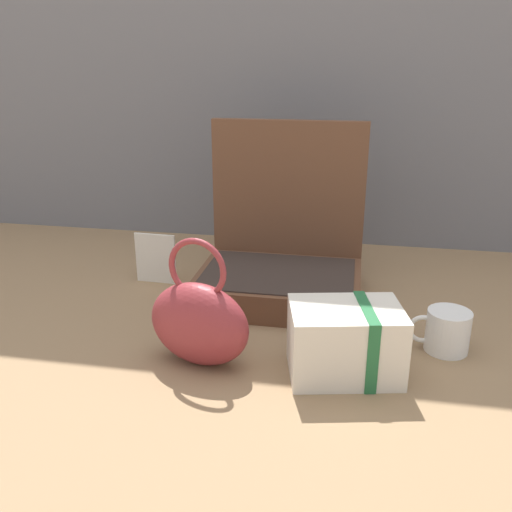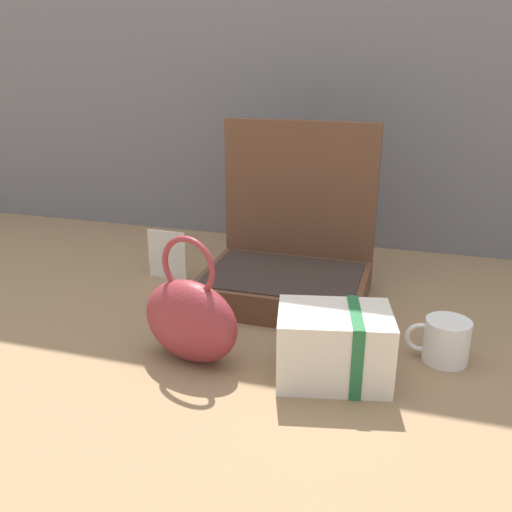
{
  "view_description": "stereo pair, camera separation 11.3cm",
  "coord_description": "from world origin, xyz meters",
  "px_view_note": "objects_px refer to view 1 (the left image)",
  "views": [
    {
      "loc": [
        0.22,
        -1.06,
        0.54
      ],
      "look_at": [
        0.03,
        -0.02,
        0.15
      ],
      "focal_mm": 38.56,
      "sensor_mm": 36.0,
      "label": 1
    },
    {
      "loc": [
        0.33,
        -1.03,
        0.54
      ],
      "look_at": [
        0.03,
        -0.02,
        0.15
      ],
      "focal_mm": 38.56,
      "sensor_mm": 36.0,
      "label": 2
    }
  ],
  "objects_px": {
    "teal_pouch_handbag": "(199,322)",
    "info_card_left": "(156,258)",
    "open_suitcase": "(282,257)",
    "cream_toiletry_bag": "(347,341)",
    "coffee_mug": "(446,331)"
  },
  "relations": [
    {
      "from": "open_suitcase",
      "to": "cream_toiletry_bag",
      "type": "distance_m",
      "value": 0.38
    },
    {
      "from": "teal_pouch_handbag",
      "to": "info_card_left",
      "type": "bearing_deg",
      "value": 121.33
    },
    {
      "from": "cream_toiletry_bag",
      "to": "coffee_mug",
      "type": "xyz_separation_m",
      "value": [
        0.19,
        0.12,
        -0.02
      ]
    },
    {
      "from": "teal_pouch_handbag",
      "to": "cream_toiletry_bag",
      "type": "distance_m",
      "value": 0.27
    },
    {
      "from": "coffee_mug",
      "to": "info_card_left",
      "type": "xyz_separation_m",
      "value": [
        -0.67,
        0.22,
        0.02
      ]
    },
    {
      "from": "open_suitcase",
      "to": "info_card_left",
      "type": "distance_m",
      "value": 0.32
    },
    {
      "from": "coffee_mug",
      "to": "info_card_left",
      "type": "bearing_deg",
      "value": 161.63
    },
    {
      "from": "coffee_mug",
      "to": "cream_toiletry_bag",
      "type": "bearing_deg",
      "value": -147.82
    },
    {
      "from": "open_suitcase",
      "to": "teal_pouch_handbag",
      "type": "bearing_deg",
      "value": -106.07
    },
    {
      "from": "open_suitcase",
      "to": "cream_toiletry_bag",
      "type": "height_order",
      "value": "open_suitcase"
    },
    {
      "from": "open_suitcase",
      "to": "coffee_mug",
      "type": "bearing_deg",
      "value": -31.96
    },
    {
      "from": "open_suitcase",
      "to": "info_card_left",
      "type": "height_order",
      "value": "open_suitcase"
    },
    {
      "from": "info_card_left",
      "to": "coffee_mug",
      "type": "bearing_deg",
      "value": -15.6
    },
    {
      "from": "info_card_left",
      "to": "teal_pouch_handbag",
      "type": "bearing_deg",
      "value": -55.9
    },
    {
      "from": "teal_pouch_handbag",
      "to": "cream_toiletry_bag",
      "type": "xyz_separation_m",
      "value": [
        0.27,
        0.01,
        -0.02
      ]
    }
  ]
}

